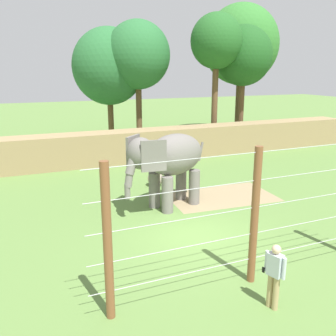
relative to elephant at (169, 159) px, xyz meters
The scene contains 12 objects.
ground_plane 3.63m from the elephant, 94.56° to the right, with size 120.00×120.00×0.00m, color #5B7F3D.
dirt_patch 3.46m from the elephant, ahead, with size 4.81×2.97×0.01m, color #937F5B.
embankment_wall 8.56m from the elephant, 91.59° to the left, with size 36.00×1.80×1.94m, color #997F56.
elephant is the anchor object (origin of this frame).
enrichment_ball 3.44m from the elephant, 79.79° to the left, with size 0.77×0.77×0.77m, color gray.
cable_fence 6.07m from the elephant, 91.93° to the right, with size 8.66×0.21×3.78m.
zookeeper 7.36m from the elephant, 92.85° to the right, with size 0.33×0.57×1.67m.
tree_far_left 14.30m from the elephant, 76.48° to the left, with size 4.72×4.72×9.17m.
tree_left_of_centre 15.88m from the elephant, 45.25° to the left, with size 4.26×4.26×8.89m.
tree_behind_wall 15.32m from the elephant, 84.69° to the left, with size 5.48×5.48×8.76m.
tree_right_of_centre 14.35m from the elephant, 52.11° to the left, with size 3.71×3.71×9.56m.
tree_far_right 19.97m from the elephant, 48.29° to the left, with size 6.35×6.35×11.04m.
Camera 1 is at (-5.50, -10.48, 5.61)m, focal length 39.24 mm.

